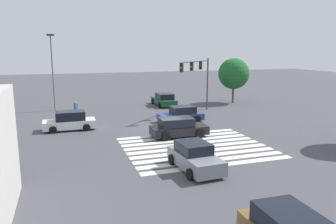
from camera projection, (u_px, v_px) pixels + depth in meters
name	position (u px, v px, depth m)	size (l,w,h in m)	color
ground_plane	(168.00, 127.00, 29.06)	(143.25, 143.25, 0.00)	#47474C
crosswalk_markings	(196.00, 147.00, 23.16)	(9.95, 8.20, 0.01)	silver
traffic_signal_mast	(199.00, 73.00, 34.56)	(5.47, 5.47, 5.85)	#47474C
car_1	(178.00, 127.00, 25.89)	(4.50, 2.21, 1.51)	black
car_2	(195.00, 157.00, 18.76)	(2.28, 4.22, 1.57)	gray
car_3	(70.00, 121.00, 28.04)	(4.34, 2.00, 1.62)	silver
car_4	(181.00, 114.00, 31.20)	(4.30, 2.20, 1.50)	navy
car_5	(164.00, 100.00, 40.30)	(2.24, 4.89, 1.54)	#144728
pedestrian	(76.00, 109.00, 33.24)	(0.41, 0.41, 1.63)	brown
street_light_pole_a	(52.00, 66.00, 36.16)	(0.80, 0.36, 8.46)	slate
tree_corner_a	(234.00, 74.00, 41.77)	(3.94, 3.94, 5.74)	brown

